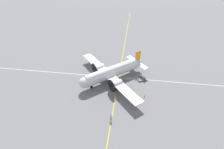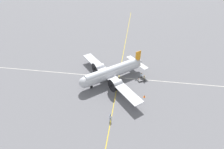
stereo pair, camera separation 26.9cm
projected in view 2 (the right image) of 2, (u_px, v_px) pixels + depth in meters
The scene contains 10 objects.
ground_plane at pixel (112, 80), 45.24m from camera, with size 300.00×300.00×0.00m, color slate.
apron_line_eastwest at pixel (118, 80), 45.05m from camera, with size 120.00×0.16×0.01m.
apron_line_northsouth at pixel (113, 77), 46.25m from camera, with size 0.16×120.00×0.01m.
airliner_main at pixel (110, 72), 43.53m from camera, with size 19.91×18.84×6.00m.
crew_foreground at pixel (110, 117), 34.00m from camera, with size 0.38×0.51×1.67m.
passenger_boarding at pixel (144, 77), 44.46m from camera, with size 0.36×0.49×1.65m.
ramp_agent at pixel (141, 75), 45.12m from camera, with size 0.37×0.54×1.78m.
suitcase_near_door at pixel (139, 79), 45.02m from camera, with size 0.39×0.15×0.52m.
baggage_cart at pixel (142, 80), 44.87m from camera, with size 1.86×2.23×0.56m.
traffic_cone at pixel (144, 96), 39.84m from camera, with size 0.46×0.46×0.61m.
Camera 2 is at (35.51, 5.09, 27.60)m, focal length 28.00 mm.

